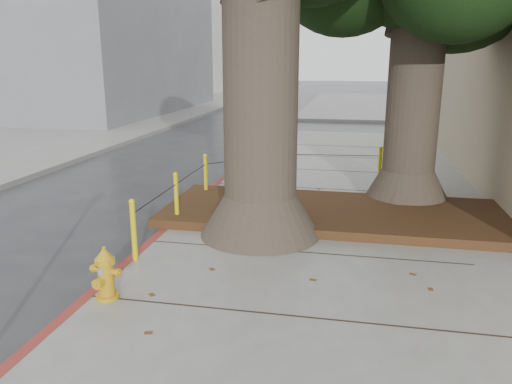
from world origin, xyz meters
TOP-DOWN VIEW (x-y plane):
  - ground at (0.00, 0.00)m, footprint 140.00×140.00m
  - sidewalk_far at (6.00, 30.00)m, footprint 16.00×20.00m
  - curb_red at (-2.00, 2.50)m, footprint 0.14×26.00m
  - planter_bed at (0.90, 3.90)m, footprint 6.40×2.60m
  - building_far_grey at (-15.00, 22.00)m, footprint 12.00×16.00m
  - building_far_white at (-17.00, 45.00)m, footprint 12.00×18.00m
  - bollard_ring at (-0.87, 4.38)m, footprint 3.79×5.39m
  - fire_hydrant at (-1.72, -0.01)m, footprint 0.36×0.34m
  - car_silver at (6.02, 19.32)m, footprint 3.33×1.50m
  - car_dark at (-12.39, 18.24)m, footprint 1.92×3.94m

SIDE VIEW (x-z plane):
  - ground at x=0.00m, z-range 0.00..0.00m
  - sidewalk_far at x=6.00m, z-range 0.00..0.15m
  - curb_red at x=-2.00m, z-range -0.01..0.15m
  - planter_bed at x=0.90m, z-range 0.15..0.31m
  - fire_hydrant at x=-1.72m, z-range 0.14..0.82m
  - car_dark at x=-12.39m, z-range 0.00..1.10m
  - car_silver at x=6.02m, z-range 0.00..1.11m
  - bollard_ring at x=-0.87m, z-range 0.19..1.14m
  - building_far_grey at x=-15.00m, z-range 0.00..12.00m
  - building_far_white at x=-17.00m, z-range 0.00..15.00m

